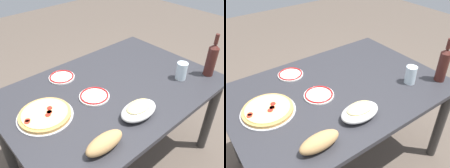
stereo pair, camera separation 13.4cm
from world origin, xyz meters
The scene contains 9 objects.
ground_plane centered at (0.00, 0.00, 0.00)m, with size 8.00×8.00×0.00m, color brown.
dining_table centered at (0.00, 0.00, 0.60)m, with size 1.42×0.98×0.70m.
pepperoni_pizza centered at (-0.47, 0.05, 0.72)m, with size 0.32×0.32×0.03m.
baked_pasta_dish centered at (-0.07, -0.30, 0.74)m, with size 0.24×0.15×0.08m.
wine_bottle centered at (0.62, -0.34, 0.83)m, with size 0.07×0.07×0.31m.
water_glass centered at (0.43, -0.24, 0.76)m, with size 0.07×0.07×0.12m, color silver.
side_plate_near centered at (-0.18, 0.33, 0.71)m, with size 0.18×0.18×0.02m.
side_plate_far centered at (-0.15, 0.00, 0.71)m, with size 0.19×0.19×0.02m.
bread_loaf centered at (-0.37, -0.36, 0.74)m, with size 0.22×0.09×0.08m, color tan.
Camera 2 is at (-0.77, -1.05, 1.63)m, focal length 38.54 mm.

